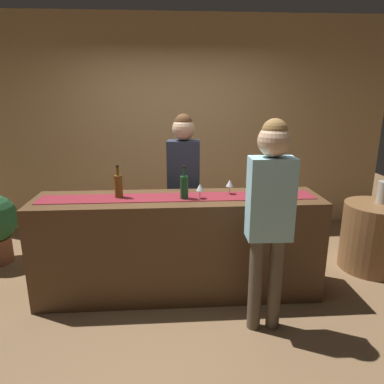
{
  "coord_description": "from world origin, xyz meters",
  "views": [
    {
      "loc": [
        -0.08,
        -3.08,
        1.89
      ],
      "look_at": [
        0.13,
        0.0,
        1.01
      ],
      "focal_mm": 32.83,
      "sensor_mm": 36.0,
      "label": 1
    }
  ],
  "objects_px": {
    "wine_bottle_amber": "(118,186)",
    "customer_sipping": "(270,206)",
    "wine_bottle_green": "(184,187)",
    "wine_glass_far_end": "(230,184)",
    "wine_glass_near_customer": "(269,183)",
    "wine_glass_mid_counter": "(200,188)",
    "bartender": "(184,175)",
    "round_side_table": "(374,237)",
    "vase_on_side_table": "(384,192)"
  },
  "relations": [
    {
      "from": "wine_bottle_green",
      "to": "wine_glass_near_customer",
      "type": "height_order",
      "value": "wine_bottle_green"
    },
    {
      "from": "wine_glass_far_end",
      "to": "bartender",
      "type": "bearing_deg",
      "value": 128.78
    },
    {
      "from": "wine_glass_far_end",
      "to": "vase_on_side_table",
      "type": "height_order",
      "value": "wine_glass_far_end"
    },
    {
      "from": "wine_bottle_green",
      "to": "vase_on_side_table",
      "type": "distance_m",
      "value": 2.22
    },
    {
      "from": "wine_glass_near_customer",
      "to": "bartender",
      "type": "bearing_deg",
      "value": 147.47
    },
    {
      "from": "wine_glass_near_customer",
      "to": "vase_on_side_table",
      "type": "bearing_deg",
      "value": 13.02
    },
    {
      "from": "wine_bottle_green",
      "to": "round_side_table",
      "type": "relative_size",
      "value": 0.41
    },
    {
      "from": "customer_sipping",
      "to": "vase_on_side_table",
      "type": "relative_size",
      "value": 7.15
    },
    {
      "from": "wine_bottle_green",
      "to": "vase_on_side_table",
      "type": "relative_size",
      "value": 1.26
    },
    {
      "from": "wine_glass_near_customer",
      "to": "wine_glass_mid_counter",
      "type": "xyz_separation_m",
      "value": [
        -0.67,
        -0.14,
        0.0
      ]
    },
    {
      "from": "bartender",
      "to": "vase_on_side_table",
      "type": "relative_size",
      "value": 7.03
    },
    {
      "from": "wine_bottle_green",
      "to": "bartender",
      "type": "bearing_deg",
      "value": 87.88
    },
    {
      "from": "wine_glass_far_end",
      "to": "wine_bottle_green",
      "type": "bearing_deg",
      "value": -164.59
    },
    {
      "from": "wine_glass_near_customer",
      "to": "round_side_table",
      "type": "relative_size",
      "value": 0.19
    },
    {
      "from": "wine_bottle_amber",
      "to": "round_side_table",
      "type": "height_order",
      "value": "wine_bottle_amber"
    },
    {
      "from": "wine_bottle_amber",
      "to": "customer_sipping",
      "type": "distance_m",
      "value": 1.37
    },
    {
      "from": "wine_bottle_amber",
      "to": "customer_sipping",
      "type": "xyz_separation_m",
      "value": [
        1.22,
        -0.63,
        -0.01
      ]
    },
    {
      "from": "wine_bottle_green",
      "to": "wine_glass_mid_counter",
      "type": "bearing_deg",
      "value": -4.1
    },
    {
      "from": "customer_sipping",
      "to": "vase_on_side_table",
      "type": "xyz_separation_m",
      "value": [
        1.54,
        0.99,
        -0.2
      ]
    },
    {
      "from": "wine_glass_far_end",
      "to": "bartender",
      "type": "xyz_separation_m",
      "value": [
        -0.41,
        0.51,
        -0.03
      ]
    },
    {
      "from": "wine_bottle_amber",
      "to": "bartender",
      "type": "xyz_separation_m",
      "value": [
        0.62,
        0.55,
        -0.04
      ]
    },
    {
      "from": "customer_sipping",
      "to": "vase_on_side_table",
      "type": "distance_m",
      "value": 1.84
    },
    {
      "from": "bartender",
      "to": "wine_bottle_green",
      "type": "bearing_deg",
      "value": 94.4
    },
    {
      "from": "wine_glass_far_end",
      "to": "wine_bottle_amber",
      "type": "bearing_deg",
      "value": -177.65
    },
    {
      "from": "round_side_table",
      "to": "wine_glass_far_end",
      "type": "bearing_deg",
      "value": -170.75
    },
    {
      "from": "round_side_table",
      "to": "vase_on_side_table",
      "type": "height_order",
      "value": "vase_on_side_table"
    },
    {
      "from": "wine_bottle_green",
      "to": "wine_glass_mid_counter",
      "type": "xyz_separation_m",
      "value": [
        0.14,
        -0.01,
        -0.01
      ]
    },
    {
      "from": "wine_bottle_amber",
      "to": "bartender",
      "type": "bearing_deg",
      "value": 41.79
    },
    {
      "from": "wine_bottle_amber",
      "to": "wine_glass_near_customer",
      "type": "xyz_separation_m",
      "value": [
        1.41,
        0.05,
        -0.01
      ]
    },
    {
      "from": "wine_glass_mid_counter",
      "to": "vase_on_side_table",
      "type": "bearing_deg",
      "value": 12.48
    },
    {
      "from": "wine_bottle_green",
      "to": "customer_sipping",
      "type": "xyz_separation_m",
      "value": [
        0.63,
        -0.55,
        -0.01
      ]
    },
    {
      "from": "wine_glass_mid_counter",
      "to": "vase_on_side_table",
      "type": "distance_m",
      "value": 2.08
    },
    {
      "from": "wine_bottle_amber",
      "to": "wine_glass_far_end",
      "type": "xyz_separation_m",
      "value": [
        1.03,
        0.04,
        -0.01
      ]
    },
    {
      "from": "wine_bottle_amber",
      "to": "wine_glass_mid_counter",
      "type": "xyz_separation_m",
      "value": [
        0.73,
        -0.09,
        -0.01
      ]
    },
    {
      "from": "wine_glass_mid_counter",
      "to": "vase_on_side_table",
      "type": "relative_size",
      "value": 0.6
    },
    {
      "from": "bartender",
      "to": "vase_on_side_table",
      "type": "bearing_deg",
      "value": -178.58
    },
    {
      "from": "wine_bottle_green",
      "to": "wine_glass_far_end",
      "type": "height_order",
      "value": "wine_bottle_green"
    },
    {
      "from": "wine_glass_far_end",
      "to": "bartender",
      "type": "distance_m",
      "value": 0.65
    },
    {
      "from": "wine_glass_mid_counter",
      "to": "wine_glass_far_end",
      "type": "distance_m",
      "value": 0.32
    },
    {
      "from": "wine_glass_mid_counter",
      "to": "wine_glass_far_end",
      "type": "bearing_deg",
      "value": 23.9
    },
    {
      "from": "wine_bottle_amber",
      "to": "wine_glass_mid_counter",
      "type": "height_order",
      "value": "wine_bottle_amber"
    },
    {
      "from": "bartender",
      "to": "round_side_table",
      "type": "xyz_separation_m",
      "value": [
        2.07,
        -0.24,
        -0.67
      ]
    },
    {
      "from": "wine_bottle_green",
      "to": "wine_glass_far_end",
      "type": "bearing_deg",
      "value": 15.41
    },
    {
      "from": "wine_bottle_amber",
      "to": "vase_on_side_table",
      "type": "bearing_deg",
      "value": 7.45
    },
    {
      "from": "customer_sipping",
      "to": "wine_glass_near_customer",
      "type": "bearing_deg",
      "value": 75.97
    },
    {
      "from": "wine_bottle_green",
      "to": "round_side_table",
      "type": "distance_m",
      "value": 2.25
    },
    {
      "from": "wine_bottle_green",
      "to": "wine_glass_mid_counter",
      "type": "relative_size",
      "value": 2.1
    },
    {
      "from": "wine_glass_far_end",
      "to": "customer_sipping",
      "type": "xyz_separation_m",
      "value": [
        0.19,
        -0.67,
        -0.01
      ]
    },
    {
      "from": "wine_bottle_green",
      "to": "customer_sipping",
      "type": "relative_size",
      "value": 0.18
    },
    {
      "from": "wine_bottle_amber",
      "to": "bartender",
      "type": "height_order",
      "value": "bartender"
    }
  ]
}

